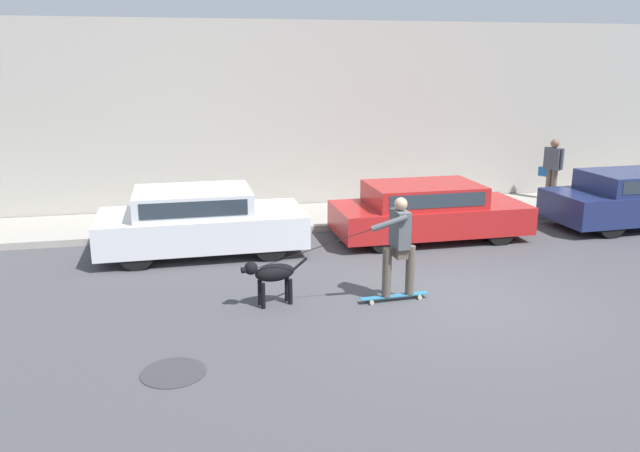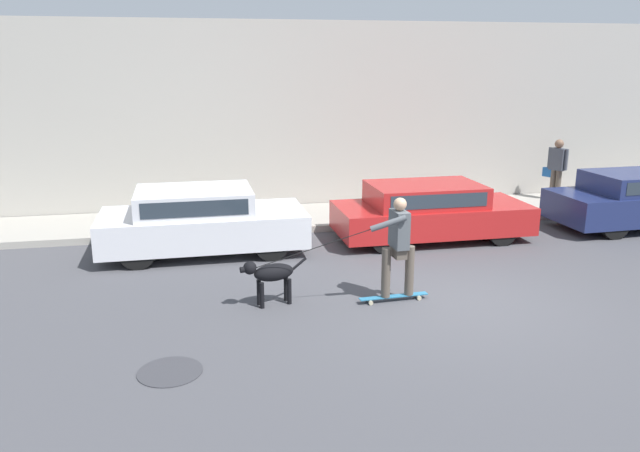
# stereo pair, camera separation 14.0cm
# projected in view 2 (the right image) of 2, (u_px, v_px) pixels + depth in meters

# --- Properties ---
(ground_plane) EXTENTS (36.00, 36.00, 0.00)m
(ground_plane) POSITION_uv_depth(u_px,v_px,m) (454.00, 301.00, 9.83)
(ground_plane) COLOR #47474C
(back_wall) EXTENTS (32.00, 0.30, 4.62)m
(back_wall) POSITION_uv_depth(u_px,v_px,m) (350.00, 117.00, 15.71)
(back_wall) COLOR #ADA89E
(back_wall) RESTS_ON ground_plane
(sidewalk_curb) EXTENTS (30.00, 2.24, 0.15)m
(sidewalk_curb) POSITION_uv_depth(u_px,v_px,m) (362.00, 215.00, 15.07)
(sidewalk_curb) COLOR #A39E93
(sidewalk_curb) RESTS_ON ground_plane
(parked_car_0) EXTENTS (3.98, 1.84, 1.28)m
(parked_car_0) POSITION_uv_depth(u_px,v_px,m) (201.00, 221.00, 12.19)
(parked_car_0) COLOR black
(parked_car_0) RESTS_ON ground_plane
(parked_car_1) EXTENTS (4.05, 1.74, 1.20)m
(parked_car_1) POSITION_uv_depth(u_px,v_px,m) (430.00, 212.00, 13.12)
(parked_car_1) COLOR black
(parked_car_1) RESTS_ON ground_plane
(dog) EXTENTS (1.07, 0.40, 0.75)m
(dog) POSITION_uv_depth(u_px,v_px,m) (271.00, 274.00, 9.57)
(dog) COLOR black
(dog) RESTS_ON ground_plane
(skateboarder) EXTENTS (2.81, 0.59, 1.67)m
(skateboarder) POSITION_uv_depth(u_px,v_px,m) (398.00, 243.00, 9.63)
(skateboarder) COLOR beige
(skateboarder) RESTS_ON ground_plane
(pedestrian_with_bag) EXTENTS (0.39, 0.63, 1.57)m
(pedestrian_with_bag) POSITION_uv_depth(u_px,v_px,m) (557.00, 166.00, 16.17)
(pedestrian_with_bag) COLOR brown
(pedestrian_with_bag) RESTS_ON sidewalk_curb
(manhole_cover) EXTENTS (0.79, 0.79, 0.01)m
(manhole_cover) POSITION_uv_depth(u_px,v_px,m) (170.00, 372.00, 7.60)
(manhole_cover) COLOR #38383D
(manhole_cover) RESTS_ON ground_plane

